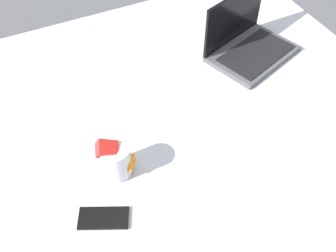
# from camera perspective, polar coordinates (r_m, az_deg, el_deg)

# --- Properties ---
(bed_mattress) EXTENTS (1.80, 1.40, 0.18)m
(bed_mattress) POSITION_cam_1_polar(r_m,az_deg,el_deg) (1.43, -2.36, -2.04)
(bed_mattress) COLOR #B7BCC6
(bed_mattress) RESTS_ON ground
(laptop) EXTENTS (0.39, 0.33, 0.23)m
(laptop) POSITION_cam_1_polar(r_m,az_deg,el_deg) (1.64, 11.18, 11.37)
(laptop) COLOR #4C4C51
(laptop) RESTS_ON bed_mattress
(snack_cup) EXTENTS (0.12, 0.09, 0.14)m
(snack_cup) POSITION_cam_1_polar(r_m,az_deg,el_deg) (1.20, -7.40, -4.73)
(snack_cup) COLOR silver
(snack_cup) RESTS_ON bed_mattress
(cell_phone) EXTENTS (0.16, 0.12, 0.01)m
(cell_phone) POSITION_cam_1_polar(r_m,az_deg,el_deg) (1.17, -9.09, -12.71)
(cell_phone) COLOR black
(cell_phone) RESTS_ON bed_mattress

